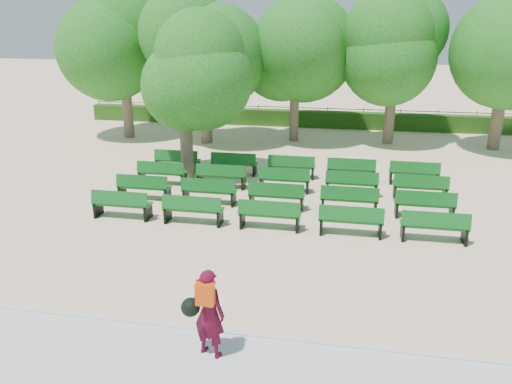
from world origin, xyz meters
TOP-DOWN VIEW (x-y plane):
  - ground at (0.00, 0.00)m, footprint 120.00×120.00m
  - paving at (0.00, -7.40)m, footprint 30.00×2.20m
  - curb at (0.00, -6.25)m, footprint 30.00×0.12m
  - hedge at (0.00, 14.00)m, footprint 26.00×0.70m
  - fence at (0.00, 14.40)m, footprint 26.00×0.10m
  - tree_line at (0.00, 10.00)m, footprint 21.80×6.80m
  - bench_array at (0.13, 1.60)m, footprint 1.82×0.70m
  - tree_among at (-3.68, 3.22)m, footprint 3.91×3.91m
  - person at (0.00, -6.93)m, footprint 0.83×0.57m

SIDE VIEW (x-z plane):
  - ground at x=0.00m, z-range 0.00..0.00m
  - fence at x=0.00m, z-range -0.51..0.51m
  - tree_line at x=0.00m, z-range -3.52..3.52m
  - paving at x=0.00m, z-range 0.00..0.06m
  - curb at x=0.00m, z-range 0.00..0.10m
  - bench_array at x=0.13m, z-range -0.47..0.65m
  - hedge at x=0.00m, z-range 0.00..0.90m
  - person at x=0.00m, z-range 0.09..1.76m
  - tree_among at x=-3.68m, z-range 1.01..6.61m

